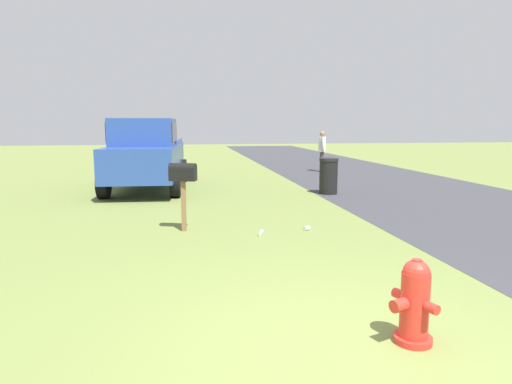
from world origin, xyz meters
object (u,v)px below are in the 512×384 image
pickup_truck (146,153)px  pedestrian (322,148)px  mailbox (183,177)px  trash_bin (328,176)px  fire_hydrant (414,303)px

pickup_truck → pedestrian: 7.78m
mailbox → trash_bin: (3.77, -3.98, -0.48)m
fire_hydrant → mailbox: mailbox is taller
mailbox → trash_bin: 5.51m
pickup_truck → trash_bin: 5.33m
pickup_truck → pedestrian: pickup_truck is taller
pickup_truck → trash_bin: pickup_truck is taller
mailbox → pedestrian: pedestrian is taller
fire_hydrant → pedestrian: size_ratio=0.46×
mailbox → pickup_truck: pickup_truck is taller
trash_bin → mailbox: bearing=133.5°
fire_hydrant → mailbox: size_ratio=0.62×
mailbox → pickup_truck: bearing=28.6°
trash_bin → pedestrian: bearing=-15.7°
fire_hydrant → trash_bin: size_ratio=0.77×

